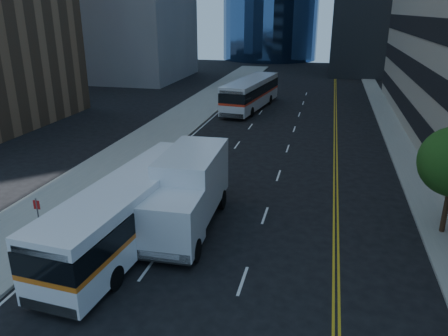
# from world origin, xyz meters

# --- Properties ---
(ground) EXTENTS (160.00, 160.00, 0.00)m
(ground) POSITION_xyz_m (0.00, 0.00, 0.00)
(ground) COLOR black
(ground) RESTS_ON ground
(sidewalk_west) EXTENTS (5.00, 90.00, 0.15)m
(sidewalk_west) POSITION_xyz_m (-10.50, 25.00, 0.07)
(sidewalk_west) COLOR gray
(sidewalk_west) RESTS_ON ground
(sidewalk_east) EXTENTS (2.00, 90.00, 0.15)m
(sidewalk_east) POSITION_xyz_m (9.00, 25.00, 0.07)
(sidewalk_east) COLOR gray
(sidewalk_east) RESTS_ON ground
(bus_front) EXTENTS (3.47, 11.90, 3.03)m
(bus_front) POSITION_xyz_m (-5.04, 3.95, 1.65)
(bus_front) COLOR white
(bus_front) RESTS_ON ground
(bus_rear) EXTENTS (4.29, 12.55, 3.17)m
(bus_rear) POSITION_xyz_m (-4.83, 33.53, 1.73)
(bus_rear) COLOR silver
(bus_rear) RESTS_ON ground
(box_truck) EXTENTS (2.84, 7.61, 3.61)m
(box_truck) POSITION_xyz_m (-3.00, 5.86, 1.90)
(box_truck) COLOR silver
(box_truck) RESTS_ON ground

